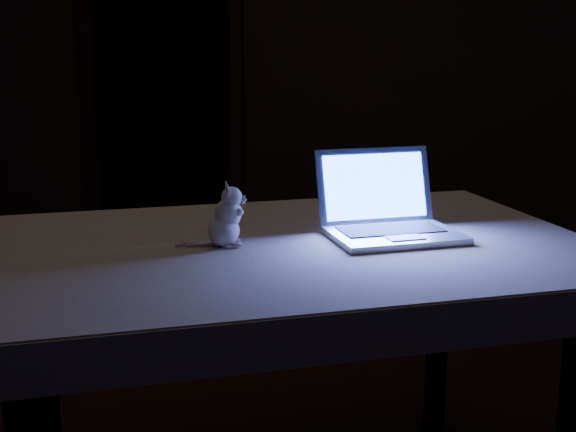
# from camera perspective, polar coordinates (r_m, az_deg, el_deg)

# --- Properties ---
(back_wall) EXTENTS (4.50, 0.04, 2.60)m
(back_wall) POSITION_cam_1_polar(r_m,az_deg,el_deg) (4.78, 3.52, 13.11)
(back_wall) COLOR black
(back_wall) RESTS_ON ground
(doorway) EXTENTS (1.06, 0.36, 2.13)m
(doorway) POSITION_cam_1_polar(r_m,az_deg,el_deg) (5.02, -9.31, 10.27)
(doorway) COLOR black
(doorway) RESTS_ON back_wall
(table) EXTENTS (1.69, 1.43, 0.77)m
(table) POSITION_cam_1_polar(r_m,az_deg,el_deg) (2.06, -0.28, -12.60)
(table) COLOR black
(table) RESTS_ON floor
(tablecloth) EXTENTS (1.84, 1.65, 0.10)m
(tablecloth) POSITION_cam_1_polar(r_m,az_deg,el_deg) (1.93, 0.25, -3.48)
(tablecloth) COLOR beige
(tablecloth) RESTS_ON table
(laptop) EXTENTS (0.41, 0.39, 0.22)m
(laptop) POSITION_cam_1_polar(r_m,az_deg,el_deg) (1.96, 8.01, 1.44)
(laptop) COLOR silver
(laptop) RESTS_ON tablecloth
(plush_mouse) EXTENTS (0.15, 0.15, 0.16)m
(plush_mouse) POSITION_cam_1_polar(r_m,az_deg,el_deg) (1.89, -4.81, 0.08)
(plush_mouse) COLOR silver
(plush_mouse) RESTS_ON tablecloth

